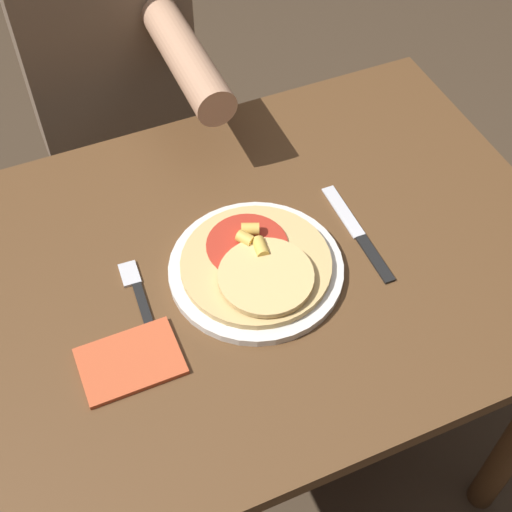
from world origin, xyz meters
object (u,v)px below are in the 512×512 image
Objects in this scene: plate at (256,269)px; fork at (140,299)px; person_diner at (110,79)px; dining_table at (267,305)px; knife at (358,234)px; pizza at (258,265)px.

plate reaches higher than fork.
fork is 0.15× the size of person_diner.
plate is at bearing -142.16° from dining_table.
knife is 0.68m from person_diner.
dining_table is 0.62m from person_diner.
pizza is at bearing -136.45° from dining_table.
fork is at bearing 173.46° from plate.
pizza is at bearing -8.13° from fork.
dining_table is 0.17m from pizza.
fork is 0.80× the size of knife.
knife is at bearing -68.54° from person_diner.
dining_table is 5.45× the size of fork.
knife is (0.18, 0.00, -0.00)m from plate.
fork is 0.63m from person_diner.
fork is at bearing 171.87° from pizza.
person_diner is (-0.10, 0.61, 0.09)m from dining_table.
person_diner is at bearing 78.95° from fork.
person_diner is at bearing 95.75° from pizza.
plate is at bearing 93.62° from pizza.
plate is at bearing -6.54° from fork.
fork is at bearing -101.05° from person_diner.
person_diner reaches higher than fork.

